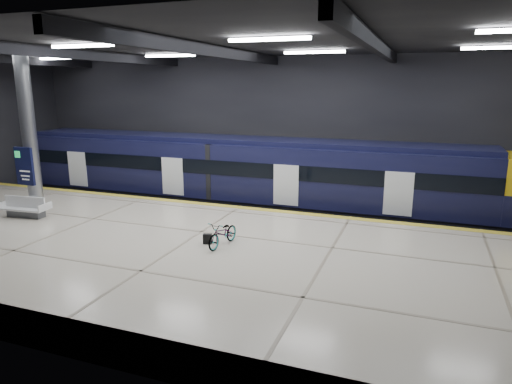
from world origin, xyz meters
The scene contains 10 objects.
ground centered at (0.00, 0.00, 0.00)m, with size 30.00×30.00×0.00m, color black.
room_shell centered at (0.00, 0.00, 5.72)m, with size 30.10×16.10×8.05m.
platform centered at (0.00, -2.50, 0.55)m, with size 30.00×11.00×1.10m, color beige.
safety_strip centered at (0.00, 2.75, 1.11)m, with size 30.00×0.40×0.01m, color gold.
rails centered at (0.00, 5.50, 0.08)m, with size 30.00×1.52×0.16m.
train centered at (0.61, 5.50, 2.06)m, with size 29.40×2.84×3.79m.
bench centered at (-7.85, -1.76, 1.41)m, with size 2.07×1.02×0.88m.
bicycle centered at (1.42, -2.13, 1.55)m, with size 0.60×1.71×0.90m, color #99999E.
pannier_bag centered at (0.82, -2.13, 1.28)m, with size 0.30×0.18×0.35m, color black.
info_column centered at (-8.00, -1.03, 4.46)m, with size 0.90×0.78×6.90m.
Camera 1 is at (7.66, -15.74, 6.54)m, focal length 32.00 mm.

